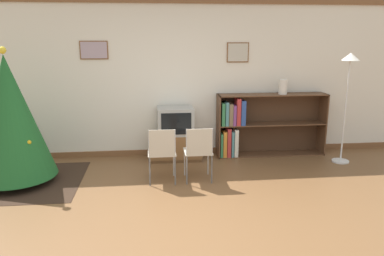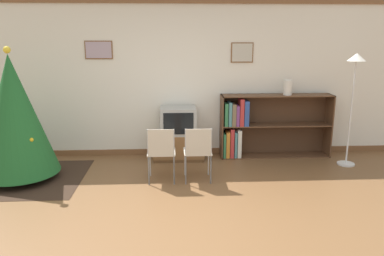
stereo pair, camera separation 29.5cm
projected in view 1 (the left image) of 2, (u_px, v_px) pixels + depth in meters
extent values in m
plane|color=brown|center=(178.00, 223.00, 4.26)|extent=(24.00, 24.00, 0.00)
cube|color=silver|center=(167.00, 79.00, 6.47)|extent=(8.70, 0.08, 2.70)
cube|color=brown|center=(166.00, 0.00, 6.11)|extent=(8.70, 0.03, 0.10)
cube|color=brown|center=(168.00, 152.00, 6.73)|extent=(8.70, 0.03, 0.10)
cube|color=brown|center=(94.00, 50.00, 6.18)|extent=(0.46, 0.02, 0.30)
cube|color=#A893A3|center=(94.00, 50.00, 6.17)|extent=(0.43, 0.01, 0.27)
cube|color=brown|center=(238.00, 52.00, 6.44)|extent=(0.38, 0.02, 0.34)
cube|color=#BCB7A8|center=(238.00, 52.00, 6.43)|extent=(0.35, 0.01, 0.30)
cube|color=#332319|center=(18.00, 182.00, 5.45)|extent=(1.83, 1.61, 0.01)
cylinder|color=maroon|center=(18.00, 179.00, 5.44)|extent=(0.36, 0.36, 0.10)
cone|color=#1E5B28|center=(10.00, 117.00, 5.22)|extent=(1.14, 1.14, 1.73)
sphere|color=yellow|center=(2.00, 50.00, 5.00)|extent=(0.10, 0.10, 0.10)
sphere|color=gold|center=(29.00, 142.00, 5.10)|extent=(0.06, 0.06, 0.06)
cube|color=brown|center=(176.00, 157.00, 6.50)|extent=(0.83, 0.47, 0.05)
cube|color=brown|center=(176.00, 145.00, 6.45)|extent=(0.87, 0.49, 0.40)
cube|color=#9E9E99|center=(175.00, 121.00, 6.34)|extent=(0.60, 0.47, 0.46)
cube|color=black|center=(176.00, 124.00, 6.11)|extent=(0.49, 0.01, 0.36)
cube|color=#BCB29E|center=(162.00, 153.00, 5.42)|extent=(0.40, 0.40, 0.02)
cube|color=#BCB29E|center=(162.00, 143.00, 5.19)|extent=(0.35, 0.02, 0.38)
cylinder|color=#B2B2B2|center=(150.00, 163.00, 5.63)|extent=(0.02, 0.02, 0.42)
cylinder|color=#B2B2B2|center=(174.00, 162.00, 5.66)|extent=(0.02, 0.02, 0.42)
cylinder|color=#B2B2B2|center=(150.00, 172.00, 5.28)|extent=(0.02, 0.02, 0.42)
cylinder|color=#B2B2B2|center=(175.00, 171.00, 5.32)|extent=(0.02, 0.02, 0.42)
cylinder|color=#B2B2B2|center=(149.00, 158.00, 5.23)|extent=(0.02, 0.02, 0.82)
cylinder|color=#B2B2B2|center=(175.00, 158.00, 5.27)|extent=(0.02, 0.02, 0.82)
cube|color=#BCB29E|center=(198.00, 151.00, 5.47)|extent=(0.40, 0.40, 0.02)
cube|color=#BCB29E|center=(200.00, 142.00, 5.24)|extent=(0.35, 0.02, 0.38)
cylinder|color=#B2B2B2|center=(185.00, 162.00, 5.68)|extent=(0.02, 0.02, 0.42)
cylinder|color=#B2B2B2|center=(208.00, 161.00, 5.72)|extent=(0.02, 0.02, 0.42)
cylinder|color=#B2B2B2|center=(187.00, 170.00, 5.33)|extent=(0.02, 0.02, 0.42)
cylinder|color=#B2B2B2|center=(212.00, 169.00, 5.37)|extent=(0.02, 0.02, 0.42)
cylinder|color=#B2B2B2|center=(187.00, 157.00, 5.29)|extent=(0.02, 0.02, 0.82)
cylinder|color=#B2B2B2|center=(212.00, 156.00, 5.32)|extent=(0.02, 0.02, 0.82)
cube|color=brown|center=(218.00, 126.00, 6.52)|extent=(0.02, 0.36, 1.10)
cube|color=brown|center=(322.00, 123.00, 6.72)|extent=(0.02, 0.36, 1.10)
cube|color=brown|center=(273.00, 95.00, 6.49)|extent=(1.92, 0.36, 0.02)
cube|color=brown|center=(270.00, 154.00, 6.75)|extent=(1.92, 0.36, 0.02)
cube|color=brown|center=(271.00, 124.00, 6.62)|extent=(1.88, 0.36, 0.02)
cube|color=#492F1E|center=(268.00, 123.00, 6.79)|extent=(1.92, 0.01, 1.10)
cube|color=#337547|center=(221.00, 144.00, 6.57)|extent=(0.04, 0.29, 0.42)
cube|color=orange|center=(224.00, 144.00, 6.55)|extent=(0.06, 0.23, 0.45)
cube|color=#B73333|center=(228.00, 142.00, 6.56)|extent=(0.06, 0.25, 0.51)
cube|color=teal|center=(232.00, 143.00, 6.57)|extent=(0.04, 0.25, 0.45)
cube|color=silver|center=(235.00, 142.00, 6.59)|extent=(0.07, 0.29, 0.48)
cube|color=#337547|center=(222.00, 114.00, 6.43)|extent=(0.06, 0.26, 0.39)
cube|color=teal|center=(226.00, 113.00, 6.44)|extent=(0.05, 0.27, 0.41)
cube|color=#756047|center=(230.00, 114.00, 6.47)|extent=(0.07, 0.30, 0.38)
cube|color=#7A3D7F|center=(233.00, 115.00, 6.48)|extent=(0.05, 0.30, 0.35)
cube|color=#B73333|center=(237.00, 111.00, 6.46)|extent=(0.07, 0.28, 0.47)
cube|color=#2D4C93|center=(242.00, 112.00, 6.46)|extent=(0.08, 0.26, 0.43)
cylinder|color=silver|center=(283.00, 87.00, 6.44)|extent=(0.15, 0.15, 0.25)
torus|color=silver|center=(283.00, 80.00, 6.41)|extent=(0.13, 0.13, 0.03)
cylinder|color=silver|center=(340.00, 161.00, 6.35)|extent=(0.28, 0.28, 0.03)
cylinder|color=silver|center=(345.00, 112.00, 6.14)|extent=(0.03, 0.03, 1.67)
cone|color=white|center=(351.00, 57.00, 5.93)|extent=(0.28, 0.28, 0.12)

